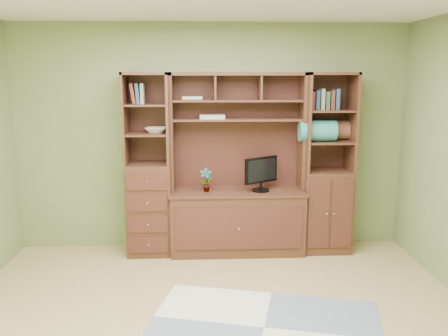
{
  "coord_description": "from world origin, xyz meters",
  "views": [
    {
      "loc": [
        -0.1,
        -3.47,
        2.04
      ],
      "look_at": [
        0.11,
        1.2,
        1.1
      ],
      "focal_mm": 38.0,
      "sensor_mm": 36.0,
      "label": 1
    }
  ],
  "objects_px": {
    "right_tower": "(327,164)",
    "monitor": "(261,168)",
    "center_hutch": "(238,165)",
    "left_tower": "(149,165)"
  },
  "relations": [
    {
      "from": "right_tower",
      "to": "monitor",
      "type": "bearing_deg",
      "value": -174.4
    },
    {
      "from": "right_tower",
      "to": "monitor",
      "type": "relative_size",
      "value": 3.82
    },
    {
      "from": "center_hutch",
      "to": "monitor",
      "type": "distance_m",
      "value": 0.26
    },
    {
      "from": "center_hutch",
      "to": "monitor",
      "type": "bearing_deg",
      "value": -7.65
    },
    {
      "from": "left_tower",
      "to": "right_tower",
      "type": "relative_size",
      "value": 1.0
    },
    {
      "from": "right_tower",
      "to": "monitor",
      "type": "distance_m",
      "value": 0.77
    },
    {
      "from": "center_hutch",
      "to": "left_tower",
      "type": "bearing_deg",
      "value": 177.71
    },
    {
      "from": "left_tower",
      "to": "monitor",
      "type": "relative_size",
      "value": 3.82
    },
    {
      "from": "center_hutch",
      "to": "monitor",
      "type": "relative_size",
      "value": 3.82
    },
    {
      "from": "center_hutch",
      "to": "monitor",
      "type": "xyz_separation_m",
      "value": [
        0.26,
        -0.03,
        -0.03
      ]
    }
  ]
}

